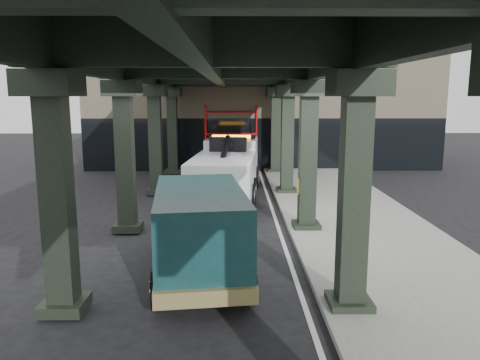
{
  "coord_description": "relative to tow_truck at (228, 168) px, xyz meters",
  "views": [
    {
      "loc": [
        0.17,
        -13.25,
        4.5
      ],
      "look_at": [
        0.37,
        2.37,
        1.7
      ],
      "focal_mm": 35.0,
      "sensor_mm": 36.0,
      "label": 1
    }
  ],
  "objects": [
    {
      "name": "ground",
      "position": [
        0.12,
        -7.21,
        -1.38
      ],
      "size": [
        90.0,
        90.0,
        0.0
      ],
      "primitive_type": "plane",
      "color": "black",
      "rests_on": "ground"
    },
    {
      "name": "building",
      "position": [
        2.12,
        12.79,
        2.62
      ],
      "size": [
        22.0,
        10.0,
        8.0
      ],
      "primitive_type": "cube",
      "color": "#C6B793",
      "rests_on": "ground"
    },
    {
      "name": "lane_stripe",
      "position": [
        1.82,
        -5.21,
        -1.37
      ],
      "size": [
        0.12,
        38.0,
        0.01
      ],
      "primitive_type": "cube",
      "color": "silver",
      "rests_on": "ground"
    },
    {
      "name": "towed_van",
      "position": [
        -0.59,
        -9.12,
        -0.14
      ],
      "size": [
        2.82,
        5.86,
        2.29
      ],
      "rotation": [
        0.0,
        0.0,
        0.12
      ],
      "color": "#10373A",
      "rests_on": "ground"
    },
    {
      "name": "tow_truck",
      "position": [
        0.0,
        0.0,
        0.0
      ],
      "size": [
        3.14,
        8.77,
        2.82
      ],
      "rotation": [
        0.0,
        0.0,
        -0.09
      ],
      "color": "black",
      "rests_on": "ground"
    },
    {
      "name": "sidewalk",
      "position": [
        4.62,
        -5.21,
        -1.3
      ],
      "size": [
        5.0,
        40.0,
        0.15
      ],
      "primitive_type": "cube",
      "color": "gray",
      "rests_on": "ground"
    },
    {
      "name": "viaduct",
      "position": [
        -0.28,
        -5.21,
        4.09
      ],
      "size": [
        7.4,
        32.0,
        6.4
      ],
      "color": "black",
      "rests_on": "ground"
    },
    {
      "name": "scaffolding",
      "position": [
        0.12,
        7.44,
        0.73
      ],
      "size": [
        3.08,
        0.88,
        4.0
      ],
      "color": "red",
      "rests_on": "ground"
    }
  ]
}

